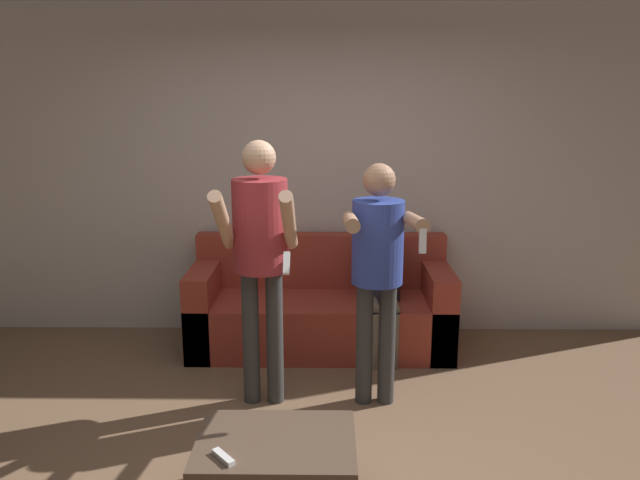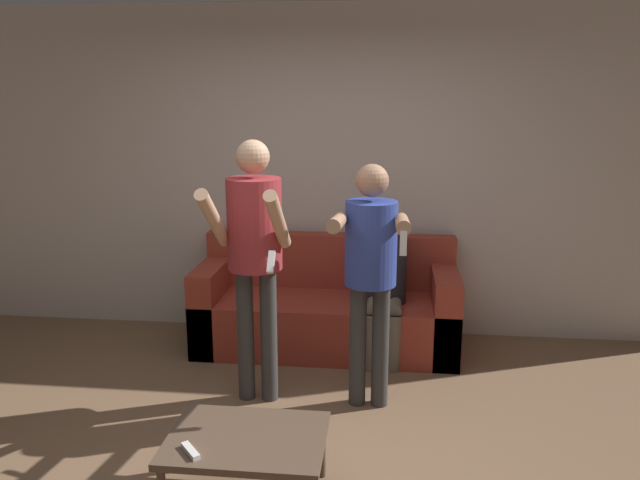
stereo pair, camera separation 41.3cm
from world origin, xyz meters
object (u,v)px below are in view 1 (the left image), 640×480
Objects in this scene: person_seated at (380,275)px; coffee_table at (276,446)px; person_standing_right at (378,258)px; couch at (321,311)px; person_standing_left at (260,243)px; remote_on_table at (223,457)px.

person_seated is 2.00m from coffee_table.
person_standing_right reaches higher than person_seated.
couch is 2.63× the size of coffee_table.
person_standing_left is at bearing 99.13° from coffee_table.
couch is at bearing 78.98° from remote_on_table.
couch is at bearing 84.37° from coffee_table.
person_standing_left is at bearing 87.36° from remote_on_table.
couch is 1.18× the size of person_standing_left.
person_standing_right reaches higher than coffee_table.
person_seated is (0.83, 0.81, -0.45)m from person_standing_left.
person_standing_right reaches higher than couch.
person_seated is 1.49× the size of coffee_table.
remote_on_table is (-0.23, -0.17, 0.05)m from coffee_table.
person_seated reaches higher than coffee_table.
couch is 1.77× the size of person_seated.
person_seated is at bearing -16.99° from couch.
remote_on_table is (-0.42, -2.18, 0.07)m from couch.
person_seated is at bearing 83.73° from person_standing_right.
coffee_table is at bearing -95.63° from couch.
coffee_table is (-0.66, -1.87, -0.32)m from person_seated.
person_standing_right is at bearing -0.86° from person_standing_left.
person_standing_left is 1.43m from remote_on_table.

